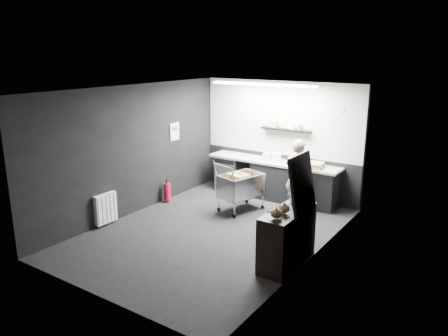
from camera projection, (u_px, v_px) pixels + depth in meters
The scene contains 22 objects.
floor at pixel (212, 232), 8.36m from camera, with size 5.50×5.50×0.00m, color black.
ceiling at pixel (211, 89), 7.66m from camera, with size 5.50×5.50×0.00m, color white.
wall_back at pixel (280, 139), 10.21m from camera, with size 5.50×5.50×0.00m, color black.
wall_front at pixel (92, 206), 5.80m from camera, with size 5.50×5.50×0.00m, color black.
wall_left at pixel (134, 150), 9.08m from camera, with size 5.50×5.50×0.00m, color black.
wall_right at pixel (314, 181), 6.93m from camera, with size 5.50×5.50×0.00m, color black.
kitchen_wall_panel at pixel (280, 118), 10.06m from camera, with size 3.95×0.02×1.70m, color silver.
dado_panel at pixel (278, 174), 10.41m from camera, with size 3.95×0.02×1.00m, color black.
floating_shelf at pixel (286, 130), 9.93m from camera, with size 1.20×0.22×0.04m, color black.
wall_clock at pixel (340, 110), 9.22m from camera, with size 0.20×0.20×0.03m, color silver.
poster at pixel (175, 132), 10.06m from camera, with size 0.02×0.30×0.40m, color silver.
poster_red_band at pixel (175, 129), 10.04m from camera, with size 0.01×0.22×0.10m, color red.
radiator at pixel (106, 208), 8.59m from camera, with size 0.10×0.50×0.60m, color silver.
ceiling_strip at pixel (263, 84), 9.15m from camera, with size 2.40×0.20×0.04m, color white.
prep_counter at pixel (277, 180), 10.10m from camera, with size 3.20×0.61×0.90m.
person at pixel (298, 175), 9.28m from camera, with size 0.58×0.38×1.58m, color beige.
shopping_cart at pixel (241, 187), 9.37m from camera, with size 0.84×1.13×1.09m.
sideboard at pixel (289, 230), 6.97m from camera, with size 0.53×1.23×1.84m.
fire_extinguisher at pixel (167, 191), 9.95m from camera, with size 0.16×0.16×0.51m.
cardboard_box at pixel (310, 165), 9.50m from camera, with size 0.54×0.41×0.11m, color tan.
pink_tub at pixel (277, 157), 9.98m from camera, with size 0.20×0.20×0.20m, color white.
white_container at pixel (267, 157), 10.07m from camera, with size 0.19×0.15×0.17m, color silver.
Camera 1 is at (4.52, -6.31, 3.35)m, focal length 35.00 mm.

